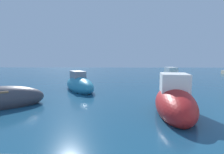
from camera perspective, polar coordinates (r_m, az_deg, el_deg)
name	(u,v)px	position (r m, az deg, el deg)	size (l,w,h in m)	color
moored_boat_0	(170,75)	(20.04, 18.33, 0.47)	(1.81, 3.52, 1.61)	#197233
moored_boat_1	(175,102)	(7.71, 19.74, -7.55)	(2.18, 4.22, 1.93)	#B21E1E
moored_boat_5	(79,84)	(12.69, -10.64, -2.40)	(3.34, 4.45, 1.64)	teal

